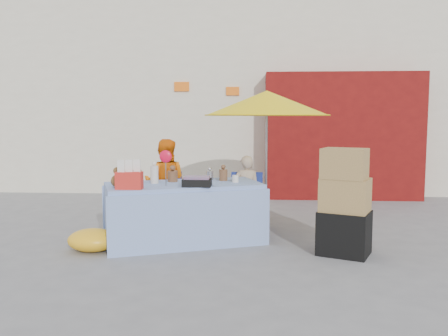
# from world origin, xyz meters

# --- Properties ---
(ground) EXTENTS (80.00, 80.00, 0.00)m
(ground) POSITION_xyz_m (0.00, 0.00, 0.00)
(ground) COLOR slate
(ground) RESTS_ON ground
(backdrop) EXTENTS (14.00, 8.00, 7.80)m
(backdrop) POSITION_xyz_m (0.52, 7.52, 3.10)
(backdrop) COLOR silver
(backdrop) RESTS_ON ground
(market_table) EXTENTS (2.30, 1.65, 1.26)m
(market_table) POSITION_xyz_m (-0.57, 0.47, 0.41)
(market_table) COLOR #8AA6DE
(market_table) RESTS_ON ground
(chair_left) EXTENTS (0.49, 0.48, 0.85)m
(chair_left) POSITION_xyz_m (-0.99, 1.24, 0.26)
(chair_left) COLOR navy
(chair_left) RESTS_ON ground
(chair_right) EXTENTS (0.49, 0.48, 0.85)m
(chair_right) POSITION_xyz_m (0.26, 1.24, 0.26)
(chair_right) COLOR navy
(chair_right) RESTS_ON ground
(vendor_orange) EXTENTS (0.67, 0.53, 1.36)m
(vendor_orange) POSITION_xyz_m (-0.99, 1.38, 0.68)
(vendor_orange) COLOR orange
(vendor_orange) RESTS_ON ground
(vendor_beige) EXTENTS (0.41, 0.28, 1.11)m
(vendor_beige) POSITION_xyz_m (0.26, 1.38, 0.56)
(vendor_beige) COLOR tan
(vendor_beige) RESTS_ON ground
(umbrella) EXTENTS (1.90, 1.90, 2.09)m
(umbrella) POSITION_xyz_m (0.56, 1.53, 1.89)
(umbrella) COLOR gray
(umbrella) RESTS_ON ground
(box_stack) EXTENTS (0.73, 0.68, 1.31)m
(box_stack) POSITION_xyz_m (1.49, 0.02, 0.60)
(box_stack) COLOR black
(box_stack) RESTS_ON ground
(tarp_bundle) EXTENTS (0.78, 0.71, 0.29)m
(tarp_bundle) POSITION_xyz_m (-1.64, -0.04, 0.14)
(tarp_bundle) COLOR yellow
(tarp_bundle) RESTS_ON ground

